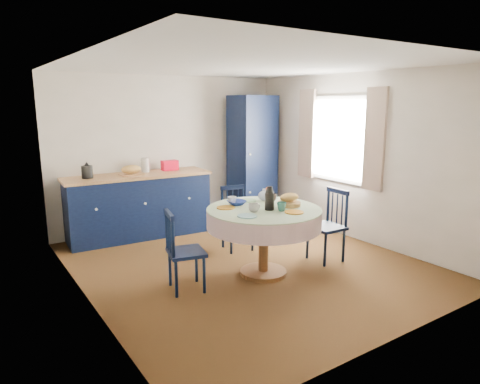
{
  "coord_description": "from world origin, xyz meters",
  "views": [
    {
      "loc": [
        -3.02,
        -4.34,
        2.06
      ],
      "look_at": [
        0.04,
        0.2,
        0.91
      ],
      "focal_mm": 32.0,
      "sensor_mm": 36.0,
      "label": 1
    }
  ],
  "objects_px": {
    "dining_table": "(264,219)",
    "chair_right": "(328,225)",
    "kitchen_counter": "(139,205)",
    "mug_a": "(254,208)",
    "chair_far": "(236,218)",
    "cobalt_bowl": "(237,203)",
    "chair_left": "(183,251)",
    "mug_c": "(272,198)",
    "mug_d": "(232,201)",
    "pantry_cabinet": "(253,158)",
    "mug_b": "(282,207)"
  },
  "relations": [
    {
      "from": "chair_far",
      "to": "kitchen_counter",
      "type": "bearing_deg",
      "value": 134.61
    },
    {
      "from": "mug_a",
      "to": "dining_table",
      "type": "bearing_deg",
      "value": 16.84
    },
    {
      "from": "pantry_cabinet",
      "to": "mug_b",
      "type": "bearing_deg",
      "value": -124.44
    },
    {
      "from": "dining_table",
      "to": "chair_far",
      "type": "height_order",
      "value": "dining_table"
    },
    {
      "from": "chair_far",
      "to": "cobalt_bowl",
      "type": "bearing_deg",
      "value": -113.65
    },
    {
      "from": "cobalt_bowl",
      "to": "mug_c",
      "type": "bearing_deg",
      "value": -10.88
    },
    {
      "from": "chair_left",
      "to": "mug_c",
      "type": "xyz_separation_m",
      "value": [
        1.32,
        0.1,
        0.42
      ]
    },
    {
      "from": "pantry_cabinet",
      "to": "chair_left",
      "type": "distance_m",
      "value": 3.31
    },
    {
      "from": "chair_far",
      "to": "mug_c",
      "type": "height_order",
      "value": "mug_c"
    },
    {
      "from": "mug_c",
      "to": "mug_d",
      "type": "height_order",
      "value": "mug_d"
    },
    {
      "from": "chair_left",
      "to": "pantry_cabinet",
      "type": "bearing_deg",
      "value": -36.07
    },
    {
      "from": "mug_b",
      "to": "mug_c",
      "type": "bearing_deg",
      "value": 65.06
    },
    {
      "from": "chair_right",
      "to": "mug_b",
      "type": "distance_m",
      "value": 1.01
    },
    {
      "from": "dining_table",
      "to": "chair_right",
      "type": "xyz_separation_m",
      "value": [
        1.01,
        -0.07,
        -0.22
      ]
    },
    {
      "from": "kitchen_counter",
      "to": "cobalt_bowl",
      "type": "xyz_separation_m",
      "value": [
        0.52,
        -1.99,
        0.35
      ]
    },
    {
      "from": "chair_left",
      "to": "mug_c",
      "type": "bearing_deg",
      "value": -72.51
    },
    {
      "from": "chair_far",
      "to": "mug_a",
      "type": "height_order",
      "value": "mug_a"
    },
    {
      "from": "kitchen_counter",
      "to": "mug_c",
      "type": "xyz_separation_m",
      "value": [
        0.99,
        -2.08,
        0.37
      ]
    },
    {
      "from": "pantry_cabinet",
      "to": "mug_d",
      "type": "bearing_deg",
      "value": -136.99
    },
    {
      "from": "kitchen_counter",
      "to": "pantry_cabinet",
      "type": "bearing_deg",
      "value": 2.23
    },
    {
      "from": "cobalt_bowl",
      "to": "chair_left",
      "type": "bearing_deg",
      "value": -167.15
    },
    {
      "from": "chair_left",
      "to": "cobalt_bowl",
      "type": "height_order",
      "value": "chair_left"
    },
    {
      "from": "chair_right",
      "to": "mug_b",
      "type": "xyz_separation_m",
      "value": [
        -0.92,
        -0.14,
        0.4
      ]
    },
    {
      "from": "mug_a",
      "to": "chair_far",
      "type": "bearing_deg",
      "value": 66.63
    },
    {
      "from": "mug_b",
      "to": "kitchen_counter",
      "type": "bearing_deg",
      "value": 107.16
    },
    {
      "from": "chair_right",
      "to": "cobalt_bowl",
      "type": "relative_size",
      "value": 4.27
    },
    {
      "from": "dining_table",
      "to": "mug_a",
      "type": "height_order",
      "value": "dining_table"
    },
    {
      "from": "kitchen_counter",
      "to": "mug_a",
      "type": "distance_m",
      "value": 2.46
    },
    {
      "from": "kitchen_counter",
      "to": "mug_a",
      "type": "relative_size",
      "value": 18.14
    },
    {
      "from": "kitchen_counter",
      "to": "mug_a",
      "type": "xyz_separation_m",
      "value": [
        0.49,
        -2.38,
        0.37
      ]
    },
    {
      "from": "chair_far",
      "to": "chair_right",
      "type": "bearing_deg",
      "value": -44.75
    },
    {
      "from": "dining_table",
      "to": "mug_a",
      "type": "bearing_deg",
      "value": -163.16
    },
    {
      "from": "mug_d",
      "to": "chair_left",
      "type": "bearing_deg",
      "value": -164.04
    },
    {
      "from": "pantry_cabinet",
      "to": "chair_right",
      "type": "xyz_separation_m",
      "value": [
        -0.44,
        -2.34,
        -0.61
      ]
    },
    {
      "from": "chair_right",
      "to": "mug_d",
      "type": "distance_m",
      "value": 1.37
    },
    {
      "from": "chair_far",
      "to": "mug_d",
      "type": "relative_size",
      "value": 8.24
    },
    {
      "from": "chair_right",
      "to": "mug_a",
      "type": "bearing_deg",
      "value": -88.08
    },
    {
      "from": "dining_table",
      "to": "mug_d",
      "type": "height_order",
      "value": "dining_table"
    },
    {
      "from": "pantry_cabinet",
      "to": "mug_a",
      "type": "bearing_deg",
      "value": -131.03
    },
    {
      "from": "mug_c",
      "to": "cobalt_bowl",
      "type": "distance_m",
      "value": 0.48
    },
    {
      "from": "pantry_cabinet",
      "to": "dining_table",
      "type": "xyz_separation_m",
      "value": [
        -1.45,
        -2.27,
        -0.39
      ]
    },
    {
      "from": "chair_left",
      "to": "cobalt_bowl",
      "type": "relative_size",
      "value": 4.09
    },
    {
      "from": "kitchen_counter",
      "to": "cobalt_bowl",
      "type": "bearing_deg",
      "value": -71.85
    },
    {
      "from": "mug_b",
      "to": "mug_c",
      "type": "xyz_separation_m",
      "value": [
        0.21,
        0.45,
        -0.0
      ]
    },
    {
      "from": "dining_table",
      "to": "chair_right",
      "type": "distance_m",
      "value": 1.04
    },
    {
      "from": "kitchen_counter",
      "to": "mug_d",
      "type": "xyz_separation_m",
      "value": [
        0.47,
        -1.95,
        0.37
      ]
    },
    {
      "from": "chair_far",
      "to": "mug_a",
      "type": "relative_size",
      "value": 7.26
    },
    {
      "from": "kitchen_counter",
      "to": "cobalt_bowl",
      "type": "distance_m",
      "value": 2.08
    },
    {
      "from": "chair_left",
      "to": "chair_far",
      "type": "height_order",
      "value": "chair_left"
    },
    {
      "from": "chair_far",
      "to": "mug_a",
      "type": "xyz_separation_m",
      "value": [
        -0.45,
        -1.04,
        0.42
      ]
    }
  ]
}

